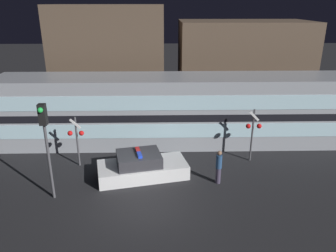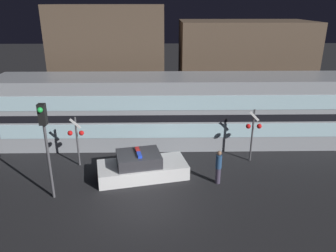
# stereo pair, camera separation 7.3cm
# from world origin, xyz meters

# --- Properties ---
(ground_plane) EXTENTS (120.00, 120.00, 0.00)m
(ground_plane) POSITION_xyz_m (0.00, 0.00, 0.00)
(ground_plane) COLOR black
(train) EXTENTS (23.15, 3.15, 4.20)m
(train) POSITION_xyz_m (2.45, 6.82, 2.10)
(train) COLOR #999EA5
(train) RESTS_ON ground_plane
(police_car) EXTENTS (4.76, 2.84, 1.40)m
(police_car) POSITION_xyz_m (-0.27, 2.43, 0.52)
(police_car) COLOR silver
(police_car) RESTS_ON ground_plane
(pedestrian) EXTENTS (0.29, 0.29, 1.73)m
(pedestrian) POSITION_xyz_m (3.49, 1.67, 0.89)
(pedestrian) COLOR #3F384C
(pedestrian) RESTS_ON ground_plane
(crossing_signal_near) EXTENTS (0.86, 0.31, 3.01)m
(crossing_signal_near) POSITION_xyz_m (5.69, 4.00, 1.87)
(crossing_signal_near) COLOR #4C4C51
(crossing_signal_near) RESTS_ON ground_plane
(crossing_signal_far) EXTENTS (0.86, 0.31, 2.77)m
(crossing_signal_far) POSITION_xyz_m (-3.72, 3.62, 1.73)
(crossing_signal_far) COLOR #4C4C51
(crossing_signal_far) RESTS_ON ground_plane
(traffic_light_corner) EXTENTS (0.30, 0.46, 4.43)m
(traffic_light_corner) POSITION_xyz_m (-4.15, 0.54, 3.22)
(traffic_light_corner) COLOR #4C4C51
(traffic_light_corner) RESTS_ON ground_plane
(building_left) EXTENTS (8.22, 4.43, 8.18)m
(building_left) POSITION_xyz_m (-3.14, 12.76, 4.09)
(building_left) COLOR brown
(building_left) RESTS_ON ground_plane
(building_center) EXTENTS (10.17, 5.58, 6.98)m
(building_center) POSITION_xyz_m (7.37, 14.20, 3.49)
(building_center) COLOR brown
(building_center) RESTS_ON ground_plane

